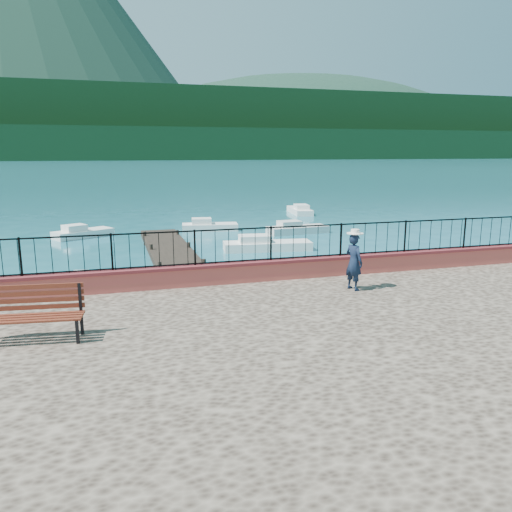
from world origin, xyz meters
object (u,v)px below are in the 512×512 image
boat_0 (110,282)px  boat_5 (300,208)px  boat_2 (298,227)px  boat_4 (210,224)px  park_bench (32,325)px  boat_1 (268,242)px  boat_3 (83,230)px  person (354,262)px

boat_0 → boat_5: same height
boat_2 → boat_4: same height
park_bench → boat_5: park_bench is taller
park_bench → boat_4: park_bench is taller
boat_0 → boat_1: (7.63, 5.90, 0.00)m
park_bench → boat_5: bearing=66.0°
boat_5 → boat_1: bearing=161.0°
boat_4 → boat_2: bearing=-19.2°
boat_2 → boat_3: 12.58m
boat_3 → boat_4: same height
park_bench → person: 7.95m
boat_0 → boat_2: same height
boat_2 → boat_3: bearing=165.2°
boat_4 → park_bench: bearing=-101.8°
boat_0 → boat_5: 24.46m
park_bench → person: size_ratio=1.32×
boat_3 → boat_4: (7.52, 0.44, 0.00)m
park_bench → boat_1: size_ratio=0.46×
boat_1 → boat_2: same height
boat_1 → boat_3: 11.22m
boat_0 → boat_5: size_ratio=0.99×
person → boat_3: size_ratio=0.47×
boat_3 → boat_5: bearing=-5.0°
boat_4 → boat_5: same height
boat_4 → boat_0: bearing=-106.5°
park_bench → boat_1: 16.12m
boat_5 → boat_2: bearing=166.3°
boat_1 → boat_0: bearing=-134.7°
boat_4 → boat_5: size_ratio=0.86×
park_bench → boat_2: (12.46, 17.77, -1.12)m
boat_1 → boat_3: (-9.04, 6.65, 0.00)m
person → boat_2: (4.68, 16.18, -1.56)m
park_bench → boat_1: park_bench is taller
boat_2 → boat_5: 9.87m
boat_0 → boat_1: 9.64m
boat_1 → boat_5: same height
boat_1 → boat_2: size_ratio=1.19×
park_bench → boat_3: size_ratio=0.61×
person → boat_2: 16.92m
park_bench → boat_0: (1.47, 7.36, -1.12)m
boat_0 → boat_1: same height
boat_0 → boat_4: same height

